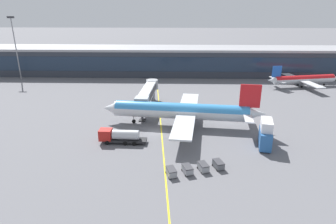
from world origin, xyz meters
TOP-DOWN VIEW (x-y plane):
  - ground_plane at (0.00, 0.00)m, footprint 700.00×700.00m
  - apron_lead_in_line at (1.53, 2.00)m, footprint 7.21×79.73m
  - terminal_building at (7.10, 65.54)m, footprint 177.97×17.94m
  - main_airliner at (6.84, 4.21)m, footprint 42.48×33.73m
  - jet_bridge at (-3.24, 17.55)m, footprint 5.08×22.59m
  - fuel_tanker at (-7.55, -6.46)m, footprint 10.88×2.96m
  - catering_lift at (25.17, -7.45)m, footprint 3.90×7.18m
  - baggage_cart_0 at (4.53, -19.93)m, footprint 2.30×3.00m
  - baggage_cart_1 at (7.57, -18.93)m, footprint 2.30×3.00m
  - baggage_cart_2 at (10.61, -17.94)m, footprint 2.30×3.00m
  - baggage_cart_3 at (13.65, -16.94)m, footprint 2.30×3.00m
  - commuter_jet_far at (54.43, 44.73)m, footprint 29.92×23.85m
  - apron_light_mast_0 at (-61.07, 53.58)m, footprint 2.80×0.50m

SIDE VIEW (x-z plane):
  - ground_plane at x=0.00m, z-range 0.00..0.00m
  - apron_lead_in_line at x=1.53m, z-range 0.00..0.01m
  - baggage_cart_0 at x=4.53m, z-range 0.04..1.52m
  - baggage_cart_1 at x=7.57m, z-range 0.04..1.52m
  - baggage_cart_2 at x=10.61m, z-range 0.04..1.52m
  - baggage_cart_3 at x=13.65m, z-range 0.04..1.52m
  - fuel_tanker at x=-7.55m, z-range 0.12..3.37m
  - commuter_jet_far at x=54.43m, z-range -1.28..7.23m
  - catering_lift at x=25.17m, z-range -0.08..6.22m
  - main_airliner at x=6.84m, z-range -1.78..9.98m
  - jet_bridge at x=-3.24m, z-range 1.70..8.49m
  - terminal_building at x=7.10m, z-range 0.02..12.08m
  - apron_light_mast_0 at x=-61.07m, z-range 2.02..27.67m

